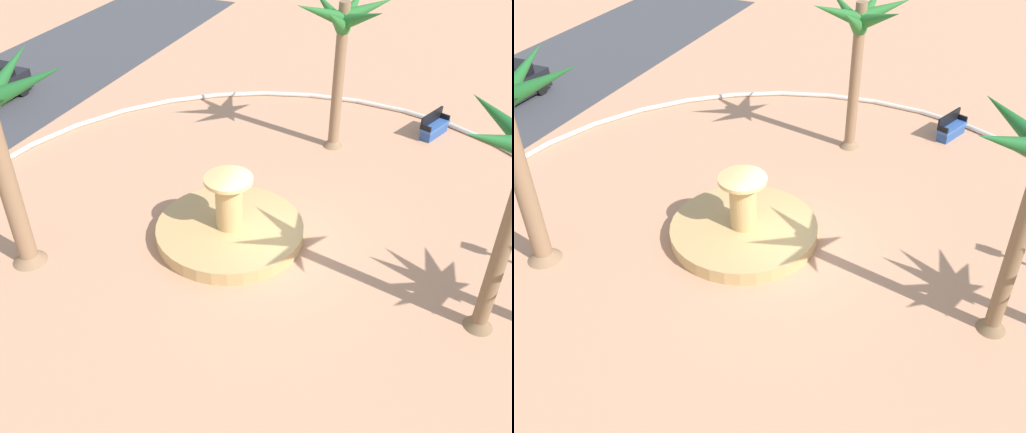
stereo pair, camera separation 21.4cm
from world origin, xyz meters
The scene contains 5 objects.
ground_plane centered at (0.00, 0.00, 0.00)m, with size 80.00×80.00×0.00m, color tan.
plaza_curb centered at (0.00, 0.00, 0.10)m, with size 22.87×22.87×0.20m, color silver.
fountain centered at (-0.07, 1.26, 0.32)m, with size 4.71×4.71×2.22m.
palm_tree_near_fountain centered at (6.97, -0.13, 4.51)m, with size 3.68×3.42×5.98m.
bench_east centered at (9.43, -3.73, 0.35)m, with size 1.67×1.06×1.00m.
Camera 2 is at (-13.21, -5.28, 11.42)m, focal length 40.46 mm.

